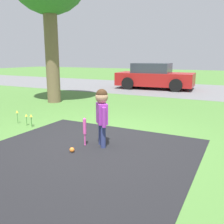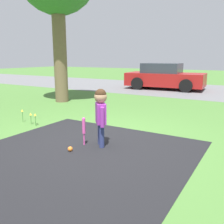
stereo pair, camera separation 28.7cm
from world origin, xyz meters
name	(u,v)px [view 1 (the left image)]	position (x,y,z in m)	size (l,w,h in m)	color
ground_plane	(96,139)	(0.00, 0.00, 0.00)	(60.00, 60.00, 0.00)	#477533
street_strip	(186,90)	(0.00, 8.91, 0.00)	(40.00, 6.00, 0.01)	slate
child	(102,110)	(0.30, -0.28, 0.70)	(0.32, 0.35, 1.07)	navy
baseball_bat	(85,128)	(0.00, -0.41, 0.35)	(0.06, 0.06, 0.54)	#E54CA5
sports_ball	(72,150)	(-0.01, -0.80, 0.04)	(0.09, 0.09, 0.09)	orange
parked_car	(154,77)	(-1.60, 8.60, 0.63)	(4.04, 2.20, 1.33)	maroon
flower_bed	(26,115)	(-2.04, 0.12, 0.25)	(0.63, 0.15, 0.33)	#38702D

